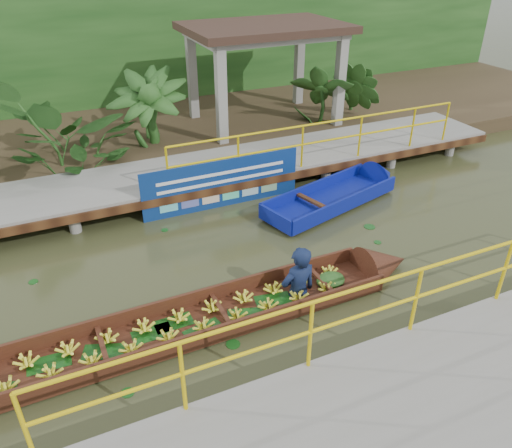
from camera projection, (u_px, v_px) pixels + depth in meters
name	position (u px, v px, depth m)	size (l,w,h in m)	color
ground	(263.00, 265.00, 9.27)	(80.00, 80.00, 0.00)	#34371B
land_strip	(157.00, 129.00, 15.06)	(30.00, 8.00, 0.45)	#362A1B
far_dock	(202.00, 172.00, 11.73)	(16.00, 2.06, 1.66)	gray
near_dock	(479.00, 403.00, 6.17)	(18.00, 2.40, 1.73)	gray
pavilion	(265.00, 38.00, 13.88)	(4.40, 3.00, 3.00)	gray
foliage_backdrop	(132.00, 53.00, 16.13)	(30.00, 0.80, 4.00)	#183F14
vendor_boat	(192.00, 316.00, 7.64)	(9.14, 1.08, 2.20)	#34190E
moored_blue_boat	(357.00, 187.00, 11.74)	(3.99, 1.98, 0.92)	navy
blue_banner	(222.00, 184.00, 11.00)	(3.64, 0.04, 1.14)	navy
tropical_plants	(144.00, 121.00, 12.51)	(14.29, 1.29, 1.62)	#183F14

